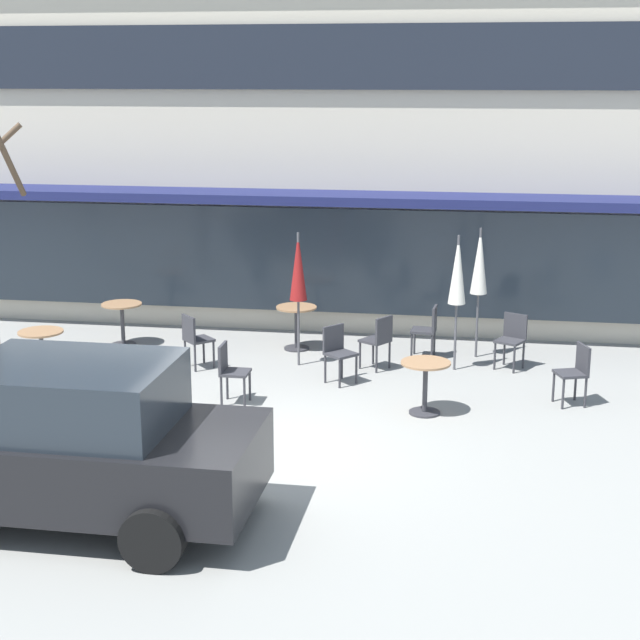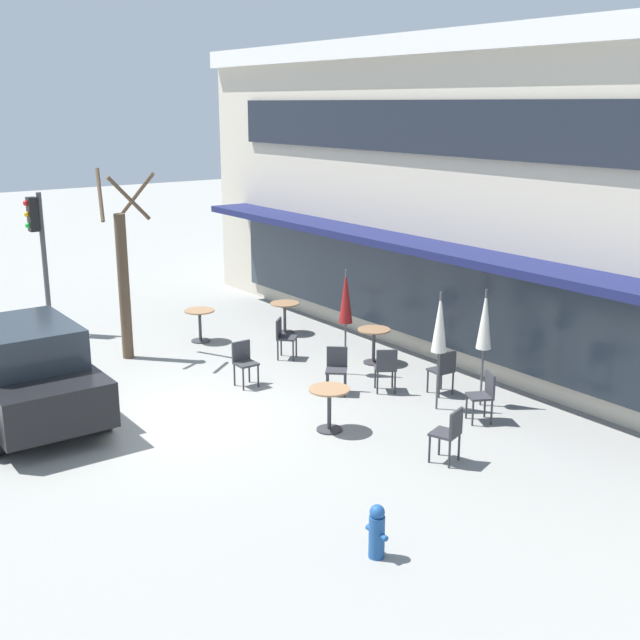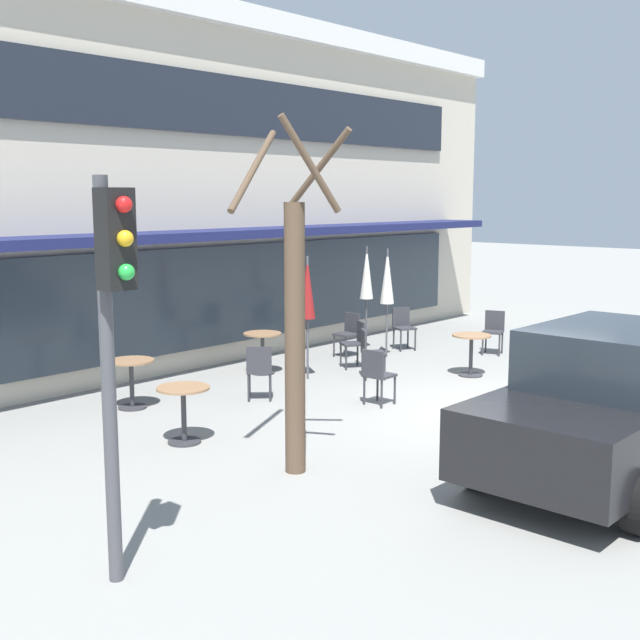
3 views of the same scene
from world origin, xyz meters
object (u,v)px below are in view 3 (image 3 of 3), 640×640
at_px(cafe_table_mid_patio, 184,405).
at_px(cafe_chair_3, 494,329).
at_px(patio_umbrella_cream_folded, 387,277).
at_px(cafe_table_by_tree, 131,375).
at_px(traffic_light_pole, 113,314).
at_px(cafe_chair_0, 403,325).
at_px(cafe_chair_2, 369,350).
at_px(street_tree, 295,320).
at_px(cafe_chair_6, 356,341).
at_px(parked_sedan, 610,403).
at_px(cafe_chair_5, 349,331).
at_px(patio_umbrella_green_folded, 367,274).
at_px(cafe_chair_4, 377,373).
at_px(patio_umbrella_corner_open, 307,289).
at_px(cafe_chair_1, 259,368).
at_px(cafe_table_near_wall, 471,348).
at_px(cafe_table_streetside, 263,346).

xyz_separation_m(cafe_table_mid_patio, cafe_chair_3, (8.14, 0.02, 0.01)).
xyz_separation_m(patio_umbrella_cream_folded, cafe_chair_3, (1.76, -1.44, -1.10)).
bearing_deg(cafe_table_by_tree, traffic_light_pole, -126.07).
height_order(cafe_table_by_tree, cafe_chair_0, cafe_chair_0).
relative_size(cafe_chair_2, street_tree, 0.22).
distance_m(cafe_chair_6, parked_sedan, 6.58).
relative_size(cafe_chair_0, cafe_chair_5, 1.00).
bearing_deg(cafe_chair_5, patio_umbrella_green_folded, 12.69).
xyz_separation_m(cafe_chair_2, traffic_light_pole, (-7.43, -3.21, 1.77)).
relative_size(cafe_chair_2, cafe_chair_4, 1.00).
relative_size(patio_umbrella_corner_open, parked_sedan, 0.52).
xyz_separation_m(cafe_chair_1, parked_sedan, (0.22, -5.57, 0.35)).
bearing_deg(cafe_chair_3, cafe_chair_1, 171.85).
relative_size(cafe_chair_0, traffic_light_pole, 0.26).
distance_m(cafe_table_by_tree, cafe_table_mid_patio, 2.07).
relative_size(cafe_chair_0, cafe_chair_1, 1.00).
relative_size(cafe_table_mid_patio, patio_umbrella_corner_open, 0.35).
distance_m(patio_umbrella_green_folded, street_tree, 7.73).
bearing_deg(patio_umbrella_corner_open, cafe_chair_3, -16.76).
xyz_separation_m(cafe_table_by_tree, parked_sedan, (1.86, -6.69, 0.36)).
xyz_separation_m(cafe_table_by_tree, patio_umbrella_cream_folded, (5.79, -0.52, 1.11)).
relative_size(patio_umbrella_corner_open, cafe_chair_4, 2.47).
bearing_deg(cafe_table_near_wall, cafe_chair_1, 157.33).
bearing_deg(patio_umbrella_green_folded, cafe_table_near_wall, -103.12).
bearing_deg(cafe_chair_4, patio_umbrella_green_folded, 40.44).
distance_m(cafe_table_streetside, street_tree, 5.53).
height_order(cafe_table_streetside, cafe_table_by_tree, same).
bearing_deg(cafe_chair_2, traffic_light_pole, -156.65).
bearing_deg(traffic_light_pole, cafe_table_by_tree, 53.93).
height_order(cafe_table_streetside, cafe_chair_0, cafe_chair_0).
bearing_deg(cafe_table_streetside, patio_umbrella_cream_folded, -15.92).
relative_size(cafe_table_mid_patio, cafe_chair_1, 0.85).
distance_m(patio_umbrella_corner_open, cafe_chair_4, 2.40).
xyz_separation_m(cafe_chair_3, street_tree, (-7.96, -1.88, 1.30)).
bearing_deg(street_tree, cafe_chair_1, 53.05).
bearing_deg(patio_umbrella_cream_folded, cafe_table_mid_patio, -167.07).
xyz_separation_m(cafe_table_streetside, cafe_table_mid_patio, (-3.64, -2.25, 0.00)).
relative_size(cafe_table_by_tree, cafe_chair_2, 0.85).
bearing_deg(cafe_table_mid_patio, street_tree, -84.64).
bearing_deg(cafe_table_by_tree, cafe_table_mid_patio, -106.41).
height_order(cafe_table_by_tree, traffic_light_pole, traffic_light_pole).
relative_size(cafe_table_streetside, street_tree, 0.19).
height_order(cafe_table_mid_patio, patio_umbrella_green_folded, patio_umbrella_green_folded).
relative_size(cafe_chair_1, cafe_chair_2, 1.00).
distance_m(cafe_table_near_wall, cafe_chair_1, 4.12).
distance_m(patio_umbrella_corner_open, traffic_light_pole, 7.81).
xyz_separation_m(cafe_chair_0, cafe_chair_3, (0.85, -1.69, 0.00)).
xyz_separation_m(cafe_table_near_wall, street_tree, (-5.85, -1.14, 1.31)).
distance_m(cafe_table_streetside, cafe_chair_4, 3.00).
distance_m(cafe_chair_1, parked_sedan, 5.59).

